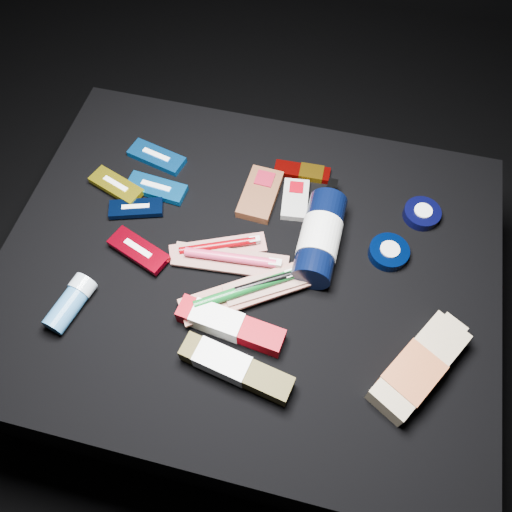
% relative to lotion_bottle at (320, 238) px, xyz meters
% --- Properties ---
extents(ground, '(3.00, 3.00, 0.00)m').
position_rel_lotion_bottle_xyz_m(ground, '(-0.13, -0.07, -0.44)').
color(ground, black).
rests_on(ground, ground).
extents(cloth_table, '(0.98, 0.78, 0.40)m').
position_rel_lotion_bottle_xyz_m(cloth_table, '(-0.13, -0.07, -0.24)').
color(cloth_table, black).
rests_on(cloth_table, ground).
extents(luna_bar_0, '(0.14, 0.08, 0.02)m').
position_rel_lotion_bottle_xyz_m(luna_bar_0, '(-0.39, 0.14, -0.03)').
color(luna_bar_0, '#0B53A6').
rests_on(luna_bar_0, cloth_table).
extents(luna_bar_1, '(0.13, 0.06, 0.02)m').
position_rel_lotion_bottle_xyz_m(luna_bar_1, '(-0.36, 0.06, -0.03)').
color(luna_bar_1, '#0B64B7').
rests_on(luna_bar_1, cloth_table).
extents(luna_bar_2, '(0.12, 0.07, 0.01)m').
position_rel_lotion_bottle_xyz_m(luna_bar_2, '(-0.38, -0.00, -0.03)').
color(luna_bar_2, black).
rests_on(luna_bar_2, cloth_table).
extents(luna_bar_3, '(0.13, 0.08, 0.02)m').
position_rel_lotion_bottle_xyz_m(luna_bar_3, '(-0.44, 0.04, -0.02)').
color(luna_bar_3, '#AB9C12').
rests_on(luna_bar_3, cloth_table).
extents(luna_bar_4, '(0.13, 0.09, 0.02)m').
position_rel_lotion_bottle_xyz_m(luna_bar_4, '(-0.34, -0.10, -0.02)').
color(luna_bar_4, maroon).
rests_on(luna_bar_4, cloth_table).
extents(clif_bar_0, '(0.08, 0.13, 0.02)m').
position_rel_lotion_bottle_xyz_m(clif_bar_0, '(-0.14, 0.10, -0.03)').
color(clif_bar_0, brown).
rests_on(clif_bar_0, cloth_table).
extents(clif_bar_1, '(0.06, 0.10, 0.02)m').
position_rel_lotion_bottle_xyz_m(clif_bar_1, '(-0.07, 0.10, -0.03)').
color(clif_bar_1, '#9D9D97').
rests_on(clif_bar_1, cloth_table).
extents(power_bar, '(0.12, 0.04, 0.01)m').
position_rel_lotion_bottle_xyz_m(power_bar, '(-0.06, 0.18, -0.03)').
color(power_bar, '#680504').
rests_on(power_bar, cloth_table).
extents(lotion_bottle, '(0.08, 0.25, 0.08)m').
position_rel_lotion_bottle_xyz_m(lotion_bottle, '(0.00, 0.00, 0.00)').
color(lotion_bottle, black).
rests_on(lotion_bottle, cloth_table).
extents(cream_tin_upper, '(0.08, 0.08, 0.02)m').
position_rel_lotion_bottle_xyz_m(cream_tin_upper, '(0.19, 0.13, -0.03)').
color(cream_tin_upper, black).
rests_on(cream_tin_upper, cloth_table).
extents(cream_tin_lower, '(0.08, 0.08, 0.02)m').
position_rel_lotion_bottle_xyz_m(cream_tin_lower, '(0.14, 0.02, -0.03)').
color(cream_tin_lower, black).
rests_on(cream_tin_lower, cloth_table).
extents(bodywash_bottle, '(0.16, 0.21, 0.04)m').
position_rel_lotion_bottle_xyz_m(bodywash_bottle, '(0.21, -0.21, -0.02)').
color(bodywash_bottle, tan).
rests_on(bodywash_bottle, cloth_table).
extents(deodorant_stick, '(0.07, 0.12, 0.05)m').
position_rel_lotion_bottle_xyz_m(deodorant_stick, '(-0.42, -0.24, -0.02)').
color(deodorant_stick, teal).
rests_on(deodorant_stick, cloth_table).
extents(toothbrush_pack_0, '(0.20, 0.12, 0.02)m').
position_rel_lotion_bottle_xyz_m(toothbrush_pack_0, '(-0.19, -0.05, -0.03)').
color(toothbrush_pack_0, '#A6A19B').
rests_on(toothbrush_pack_0, cloth_table).
extents(toothbrush_pack_1, '(0.23, 0.07, 0.03)m').
position_rel_lotion_bottle_xyz_m(toothbrush_pack_1, '(-0.16, -0.08, -0.02)').
color(toothbrush_pack_1, '#A39D98').
rests_on(toothbrush_pack_1, cloth_table).
extents(toothbrush_pack_2, '(0.24, 0.18, 0.03)m').
position_rel_lotion_bottle_xyz_m(toothbrush_pack_2, '(-0.11, -0.14, -0.01)').
color(toothbrush_pack_2, '#A39F99').
rests_on(toothbrush_pack_2, cloth_table).
extents(toothbrush_pack_3, '(0.18, 0.14, 0.02)m').
position_rel_lotion_bottle_xyz_m(toothbrush_pack_3, '(-0.07, -0.11, -0.01)').
color(toothbrush_pack_3, '#ADA8A2').
rests_on(toothbrush_pack_3, cloth_table).
extents(toothpaste_carton_red, '(0.20, 0.07, 0.04)m').
position_rel_lotion_bottle_xyz_m(toothpaste_carton_red, '(-0.13, -0.21, -0.02)').
color(toothpaste_carton_red, '#92020D').
rests_on(toothpaste_carton_red, cloth_table).
extents(toothpaste_carton_green, '(0.21, 0.08, 0.04)m').
position_rel_lotion_bottle_xyz_m(toothpaste_carton_green, '(-0.10, -0.28, -0.01)').
color(toothpaste_carton_green, '#3D3410').
rests_on(toothpaste_carton_green, cloth_table).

